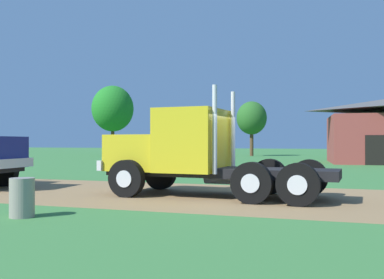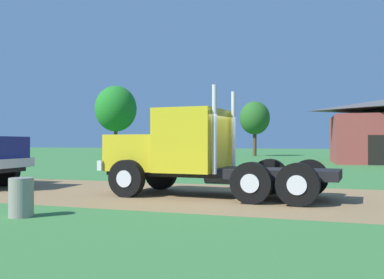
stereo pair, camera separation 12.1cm
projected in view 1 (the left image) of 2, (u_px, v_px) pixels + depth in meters
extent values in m
plane|color=#397539|center=(225.00, 196.00, 13.68)|extent=(200.00, 200.00, 0.00)
cube|color=olive|center=(225.00, 196.00, 13.68)|extent=(120.00, 6.98, 0.01)
cube|color=black|center=(219.00, 172.00, 13.60)|extent=(7.23, 1.98, 0.28)
cube|color=gold|center=(142.00, 152.00, 14.60)|extent=(1.91, 2.18, 1.16)
cube|color=silver|center=(118.00, 164.00, 14.94)|extent=(0.29, 2.28, 0.32)
cube|color=gold|center=(193.00, 140.00, 13.93)|extent=(1.97, 2.47, 1.96)
cube|color=#2D3D4C|center=(166.00, 128.00, 14.28)|extent=(0.15, 1.98, 0.86)
cylinder|color=silver|center=(215.00, 129.00, 12.67)|extent=(0.14, 0.14, 2.58)
cylinder|color=silver|center=(233.00, 131.00, 14.42)|extent=(0.14, 0.14, 2.58)
cylinder|color=silver|center=(220.00, 176.00, 14.68)|extent=(1.03, 0.58, 0.52)
cylinder|color=black|center=(127.00, 178.00, 13.46)|extent=(1.16, 0.36, 1.15)
cylinder|color=silver|center=(124.00, 179.00, 13.31)|extent=(0.52, 0.07, 0.52)
cylinder|color=black|center=(160.00, 173.00, 15.66)|extent=(1.16, 0.36, 1.15)
cylinder|color=silver|center=(162.00, 173.00, 15.81)|extent=(0.52, 0.07, 0.52)
cylinder|color=black|center=(298.00, 185.00, 11.55)|extent=(1.16, 0.36, 1.15)
cylinder|color=silver|center=(297.00, 185.00, 11.40)|extent=(0.52, 0.07, 0.52)
cylinder|color=black|center=(309.00, 178.00, 13.76)|extent=(1.16, 0.36, 1.15)
cylinder|color=silver|center=(310.00, 177.00, 13.90)|extent=(0.52, 0.07, 0.52)
cylinder|color=black|center=(252.00, 183.00, 12.01)|extent=(1.16, 0.36, 1.15)
cylinder|color=silver|center=(250.00, 183.00, 11.86)|extent=(0.52, 0.07, 0.52)
cylinder|color=black|center=(269.00, 177.00, 14.22)|extent=(1.16, 0.36, 1.15)
cylinder|color=silver|center=(270.00, 176.00, 14.37)|extent=(0.52, 0.07, 0.52)
cube|color=silver|center=(12.00, 163.00, 15.37)|extent=(0.31, 2.24, 0.32)
cylinder|color=black|center=(4.00, 171.00, 16.81)|extent=(1.17, 0.38, 1.16)
cylinder|color=silver|center=(7.00, 171.00, 16.96)|extent=(0.52, 0.07, 0.52)
cylinder|color=gray|center=(22.00, 198.00, 9.89)|extent=(0.55, 0.55, 0.88)
cube|color=black|center=(378.00, 150.00, 31.90)|extent=(1.80, 0.22, 2.20)
cylinder|color=#513823|center=(113.00, 140.00, 55.15)|extent=(0.44, 0.44, 3.80)
ellipsoid|color=#1F7522|center=(113.00, 109.00, 55.17)|extent=(5.24, 5.24, 5.76)
cylinder|color=#513823|center=(252.00, 143.00, 53.28)|extent=(0.44, 0.44, 3.15)
ellipsoid|color=#275E22|center=(252.00, 118.00, 53.30)|extent=(3.66, 3.66, 4.02)
cylinder|color=#513823|center=(375.00, 145.00, 50.24)|extent=(0.44, 0.44, 2.58)
ellipsoid|color=#376E2F|center=(375.00, 122.00, 50.26)|extent=(3.59, 3.59, 3.95)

